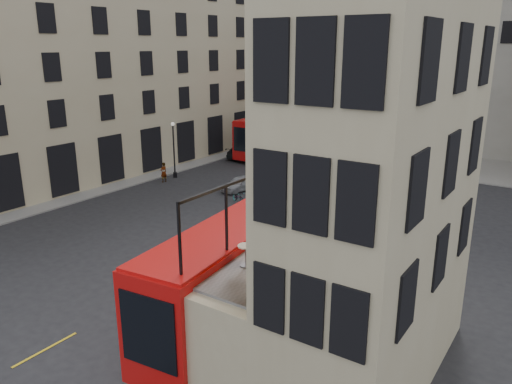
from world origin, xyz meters
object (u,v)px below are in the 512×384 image
Objects in this scene: bus_far at (271,133)px; car_a at (240,183)px; cafe_table_near at (246,252)px; cafe_chair_c at (325,245)px; pedestrian_a at (252,154)px; cafe_table_far at (312,206)px; street_lamp_b at (351,139)px; bicycle at (238,197)px; bus_near at (240,267)px; pedestrian_c at (403,148)px; car_b at (354,172)px; cafe_chair_d at (350,227)px; car_c at (242,151)px; cyclist at (285,204)px; traffic_light_far at (251,139)px; street_lamp_a at (174,153)px; pedestrian_b at (312,148)px; cafe_chair_a at (286,270)px; pedestrian_e at (164,172)px; pedestrian_d at (476,165)px; traffic_light_near at (287,195)px; cafe_chair_b at (320,247)px.

bus_far is 3.06× the size of car_a.
cafe_table_near is 1.01× the size of cafe_chair_c.
cafe_table_far is (19.90, -23.92, 4.18)m from pedestrian_a.
street_lamp_b is 19.20m from bicycle.
bus_near is 6.68× the size of pedestrian_a.
car_b is at bearing 77.94° from pedestrian_c.
bicycle is at bearing 140.39° from cafe_chair_d.
cyclist is at bearing 123.35° from car_c.
traffic_light_far is at bearing 54.12° from bicycle.
cyclist is at bearing 113.40° from bus_near.
pedestrian_c is (0.60, 25.48, 0.10)m from cyclist.
cyclist is at bearing 125.79° from cafe_chair_c.
street_lamp_a is 2.81× the size of pedestrian_a.
cafe_chair_a is (18.33, -36.68, 3.96)m from pedestrian_b.
pedestrian_b is (-8.11, 19.63, 0.09)m from cyclist.
bus_far is 14.80× the size of cafe_chair_d.
cyclist is 1.96× the size of cafe_chair_a.
pedestrian_e is at bearing -97.38° from bus_far.
cafe_table_far is at bearing -106.81° from pedestrian_b.
pedestrian_d is at bearing -175.08° from car_c.
bus_far is 21.73m from pedestrian_d.
cafe_chair_a is at bearing -91.13° from cafe_chair_c.
cafe_chair_c is at bearing 119.12° from car_c.
traffic_light_near is at bearing -53.09° from pedestrian_a.
pedestrian_d is (23.38, 6.89, 0.17)m from car_c.
street_lamp_b is at bearing 82.24° from car_b.
street_lamp_a is at bearing -155.74° from pedestrian_b.
street_lamp_a is 27.06m from bus_near.
traffic_light_near is 0.30× the size of bus_near.
cafe_table_near reaches higher than car_c.
pedestrian_a reaches higher than car_b.
cafe_table_far is at bearing -50.23° from traffic_light_far.
cafe_chair_d is at bearing 89.16° from cafe_chair_a.
pedestrian_c is (8.71, 5.85, 0.02)m from pedestrian_b.
car_c is at bearing -153.95° from street_lamp_b.
bus_near is 7.10× the size of pedestrian_b.
bus_far is 2.62× the size of car_b.
cafe_table_far is (11.38, -30.49, 2.73)m from street_lamp_b.
car_a is at bearing 59.72° from cyclist.
cafe_chair_b is at bearing -89.82° from cafe_chair_c.
traffic_light_near reaches higher than bicycle.
pedestrian_c reaches higher than bicycle.
cafe_chair_c is at bearing -35.06° from car_a.
bus_far is 18.40m from bicycle.
car_c is 6.51× the size of cafe_chair_d.
cafe_chair_d reaches higher than pedestrian_e.
pedestrian_a is at bearing 80.54° from pedestrian_d.
car_a is at bearing 137.78° from cafe_chair_d.
pedestrian_b is (4.26, 6.15, -1.53)m from traffic_light_far.
street_lamp_a reaches higher than bus_near.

